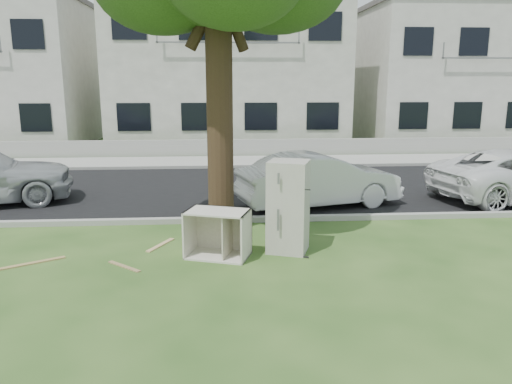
{
  "coord_description": "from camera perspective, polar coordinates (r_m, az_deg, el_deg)",
  "views": [
    {
      "loc": [
        -0.38,
        -8.53,
        3.19
      ],
      "look_at": [
        0.26,
        0.6,
        1.12
      ],
      "focal_mm": 35.0,
      "sensor_mm": 36.0,
      "label": 1
    }
  ],
  "objects": [
    {
      "name": "fridge",
      "position": [
        9.34,
        3.7,
        -1.67
      ],
      "size": [
        0.89,
        0.86,
        1.73
      ],
      "primitive_type": "cube",
      "rotation": [
        0.0,
        0.0,
        -0.33
      ],
      "color": "beige",
      "rests_on": "ground"
    },
    {
      "name": "car_center",
      "position": [
        12.81,
        7.22,
        1.38
      ],
      "size": [
        4.39,
        2.51,
        1.37
      ],
      "primitive_type": "imported",
      "rotation": [
        0.0,
        0.0,
        1.84
      ],
      "color": "silver",
      "rests_on": "ground"
    },
    {
      "name": "kerb_far",
      "position": [
        18.36,
        -2.77,
        2.74
      ],
      "size": [
        120.0,
        0.18,
        0.12
      ],
      "primitive_type": "cube",
      "color": "gray",
      "rests_on": "ground"
    },
    {
      "name": "kerb_near",
      "position": [
        11.44,
        -1.96,
        -3.44
      ],
      "size": [
        120.0,
        0.18,
        0.12
      ],
      "primitive_type": "cube",
      "color": "gray",
      "rests_on": "ground"
    },
    {
      "name": "plank_a",
      "position": [
        9.74,
        -24.53,
        -7.47
      ],
      "size": [
        1.12,
        0.71,
        0.02
      ],
      "primitive_type": "cube",
      "rotation": [
        0.0,
        0.0,
        0.53
      ],
      "color": "#987F49",
      "rests_on": "ground"
    },
    {
      "name": "townhouse_center",
      "position": [
        26.04,
        -3.28,
        13.91
      ],
      "size": [
        11.22,
        8.16,
        7.44
      ],
      "color": "silver",
      "rests_on": "ground"
    },
    {
      "name": "ground",
      "position": [
        9.11,
        -1.38,
        -7.72
      ],
      "size": [
        120.0,
        120.0,
        0.0
      ],
      "primitive_type": "plane",
      "color": "#284819"
    },
    {
      "name": "sidewalk",
      "position": [
        19.79,
        -2.87,
        3.48
      ],
      "size": [
        120.0,
        2.8,
        0.01
      ],
      "primitive_type": "cube",
      "color": "gray",
      "rests_on": "ground"
    },
    {
      "name": "cabinet",
      "position": [
        9.16,
        -4.38,
        -4.77
      ],
      "size": [
        1.28,
        1.01,
        0.87
      ],
      "primitive_type": "cube",
      "rotation": [
        0.0,
        0.0,
        -0.32
      ],
      "color": "silver",
      "rests_on": "ground"
    },
    {
      "name": "road",
      "position": [
        14.88,
        -2.46,
        0.39
      ],
      "size": [
        120.0,
        7.0,
        0.01
      ],
      "primitive_type": "cube",
      "color": "black",
      "rests_on": "ground"
    },
    {
      "name": "townhouse_right",
      "position": [
        28.83,
        21.94,
        12.32
      ],
      "size": [
        10.2,
        8.16,
        6.84
      ],
      "color": "silver",
      "rests_on": "ground"
    },
    {
      "name": "plank_c",
      "position": [
        10.02,
        -10.86,
        -5.97
      ],
      "size": [
        0.48,
        0.81,
        0.02
      ],
      "primitive_type": "cube",
      "rotation": [
        0.0,
        0.0,
        1.1
      ],
      "color": "tan",
      "rests_on": "ground"
    },
    {
      "name": "plank_b",
      "position": [
        9.06,
        -14.82,
        -8.23
      ],
      "size": [
        0.65,
        0.59,
        0.02
      ],
      "primitive_type": "cube",
      "rotation": [
        0.0,
        0.0,
        -0.72
      ],
      "color": "#94794D",
      "rests_on": "ground"
    },
    {
      "name": "low_wall",
      "position": [
        21.32,
        -2.97,
        5.08
      ],
      "size": [
        120.0,
        0.15,
        0.7
      ],
      "primitive_type": "cube",
      "color": "gray",
      "rests_on": "ground"
    }
  ]
}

